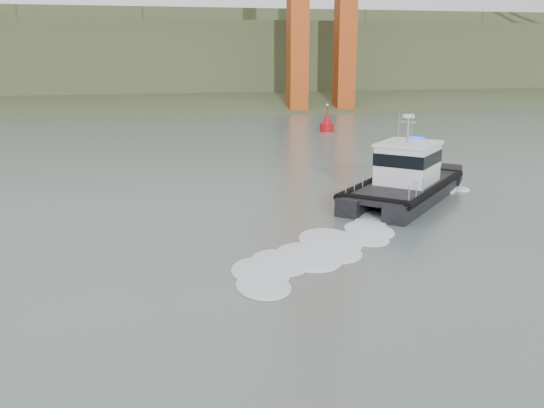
{
  "coord_description": "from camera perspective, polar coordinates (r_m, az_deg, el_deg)",
  "views": [
    {
      "loc": [
        -8.41,
        -21.57,
        9.69
      ],
      "look_at": [
        -1.93,
        6.6,
        2.4
      ],
      "focal_mm": 40.0,
      "sensor_mm": 36.0,
      "label": 1
    }
  ],
  "objects": [
    {
      "name": "headlands",
      "position": [
        147.34,
        -9.93,
        12.93
      ],
      "size": [
        500.0,
        105.36,
        27.12
      ],
      "color": "#364829",
      "rests_on": "ground"
    },
    {
      "name": "ground",
      "position": [
        25.1,
        7.78,
        -8.69
      ],
      "size": [
        400.0,
        400.0,
        0.0
      ],
      "primitive_type": "plane",
      "color": "#54635F",
      "rests_on": "ground"
    },
    {
      "name": "patrol_boat",
      "position": [
        41.34,
        12.42,
        2.37
      ],
      "size": [
        11.65,
        11.85,
        5.92
      ],
      "rotation": [
        0.0,
        0.0,
        -0.77
      ],
      "color": "black",
      "rests_on": "ground"
    },
    {
      "name": "nav_buoy",
      "position": [
        76.26,
        5.19,
        7.52
      ],
      "size": [
        1.74,
        1.74,
        3.63
      ],
      "color": "#B00C12",
      "rests_on": "ground"
    }
  ]
}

